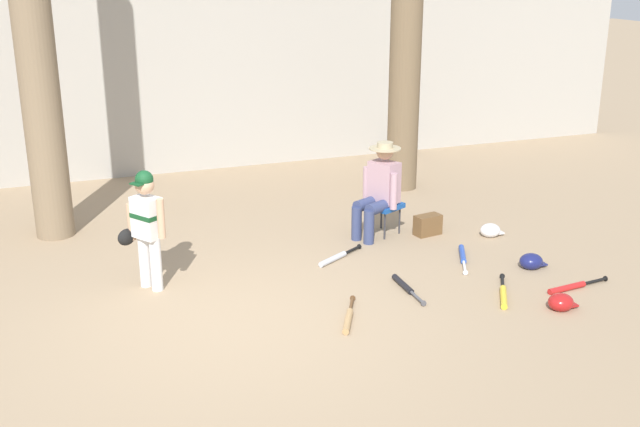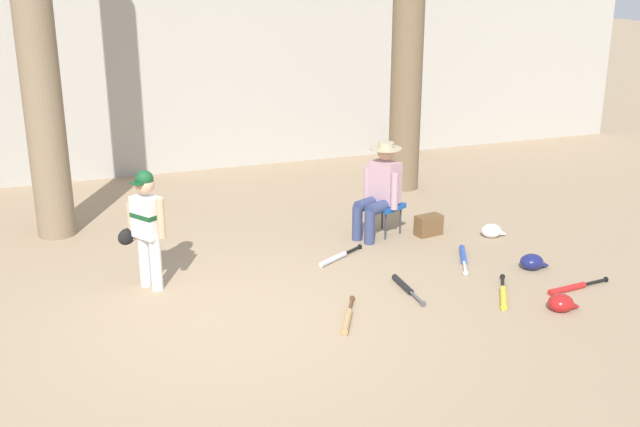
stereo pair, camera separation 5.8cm
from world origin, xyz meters
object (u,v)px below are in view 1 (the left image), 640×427
tree_near_player (35,46)px  bat_wood_tan (348,318)px  seated_spectator (379,187)px  bat_red_barrel (571,287)px  folding_stool (383,207)px  batting_helmet_white (490,230)px  bat_black_composite (405,286)px  bat_yellow_trainer (503,295)px  batting_helmet_navy (531,261)px  young_ballplayer (146,222)px  tree_behind_spectator (405,60)px  bat_blue_youth (463,256)px  handbag_beside_stool (428,225)px  batting_helmet_red (561,302)px  bat_aluminum_silver (336,258)px

tree_near_player → bat_wood_tan: tree_near_player is taller
seated_spectator → bat_red_barrel: size_ratio=1.49×
folding_stool → batting_helmet_white: 1.39m
bat_black_composite → bat_yellow_trainer: same height
batting_helmet_navy → young_ballplayer: bearing=167.0°
tree_behind_spectator → bat_blue_youth: tree_behind_spectator is taller
bat_black_composite → bat_red_barrel: bearing=-20.9°
bat_blue_youth → bat_black_composite: bearing=-151.9°
handbag_beside_stool → bat_black_composite: (-1.03, -1.44, -0.10)m
tree_behind_spectator → seated_spectator: (-1.24, -1.85, -1.30)m
bat_black_composite → batting_helmet_red: (1.25, -1.00, 0.04)m
young_ballplayer → bat_black_composite: size_ratio=1.76×
folding_stool → bat_blue_youth: 1.28m
seated_spectator → handbag_beside_stool: size_ratio=3.53×
bat_red_barrel → young_ballplayer: bearing=158.9°
handbag_beside_stool → bat_yellow_trainer: handbag_beside_stool is taller
bat_black_composite → tree_behind_spectator: bearing=64.5°
folding_stool → batting_helmet_white: bearing=-24.5°
tree_near_player → bat_aluminum_silver: size_ratio=7.94×
tree_near_player → seated_spectator: bearing=-20.8°
bat_black_composite → bat_red_barrel: size_ratio=0.92×
bat_aluminum_silver → batting_helmet_red: 2.60m
tree_behind_spectator → folding_stool: (-1.15, -1.81, -1.58)m
tree_behind_spectator → batting_helmet_red: size_ratio=14.47×
folding_stool → batting_helmet_white: (1.24, -0.57, -0.29)m
bat_blue_youth → seated_spectator: bearing=119.2°
batting_helmet_red → handbag_beside_stool: bearing=95.0°
tree_behind_spectator → batting_helmet_white: (0.09, -2.38, -1.87)m
batting_helmet_white → batting_helmet_navy: bearing=-97.5°
handbag_beside_stool → bat_wood_tan: bearing=-134.3°
bat_wood_tan → handbag_beside_stool: bearing=45.7°
handbag_beside_stool → seated_spectator: bearing=162.5°
young_ballplayer → batting_helmet_white: young_ballplayer is taller
bat_black_composite → batting_helmet_navy: 1.62m
folding_stool → batting_helmet_navy: size_ratio=1.67×
tree_near_player → bat_aluminum_silver: 4.35m
bat_red_barrel → batting_helmet_red: size_ratio=2.60×
folding_stool → bat_blue_youth: size_ratio=0.71×
handbag_beside_stool → batting_helmet_red: size_ratio=1.10×
seated_spectator → bat_yellow_trainer: bearing=-78.6°
bat_blue_youth → batting_helmet_red: bearing=-82.0°
bat_black_composite → bat_wood_tan: 1.00m
bat_yellow_trainer → batting_helmet_navy: batting_helmet_navy is taller
bat_aluminum_silver → batting_helmet_white: 2.15m
tree_near_player → bat_blue_youth: bearing=-29.7°
seated_spectator → bat_wood_tan: size_ratio=1.68×
handbag_beside_stool → batting_helmet_red: 2.45m
bat_yellow_trainer → bat_blue_youth: bearing=81.5°
bat_blue_youth → batting_helmet_white: size_ratio=2.46×
bat_red_barrel → tree_behind_spectator: bearing=89.9°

